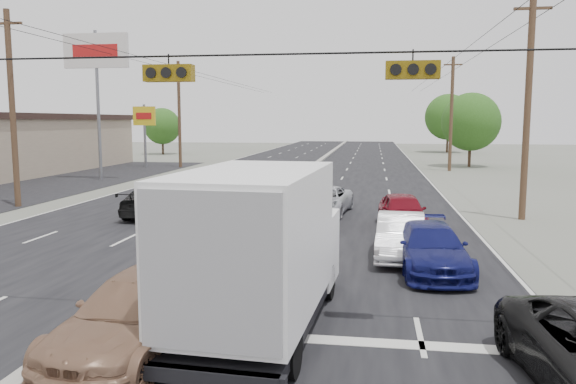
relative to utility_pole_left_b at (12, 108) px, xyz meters
name	(u,v)px	position (x,y,z in m)	size (l,w,h in m)	color
ground	(112,320)	(12.50, -15.00, -5.11)	(200.00, 200.00, 0.00)	#606356
road_surface	(295,180)	(12.50, 15.00, -5.11)	(20.00, 160.00, 0.02)	black
center_median	(295,179)	(12.50, 15.00, -5.01)	(0.50, 160.00, 0.20)	gray
parking_lot	(48,184)	(-4.50, 10.00, -5.11)	(10.00, 42.00, 0.02)	black
utility_pole_left_b	(12,108)	(0.00, 0.00, 0.00)	(1.60, 0.30, 10.00)	#422D1E
utility_pole_left_c	(179,114)	(0.00, 25.00, 0.00)	(1.60, 0.30, 10.00)	#422D1E
utility_pole_right_b	(528,106)	(25.00, 0.00, 0.00)	(1.60, 0.30, 10.00)	#422D1E
utility_pole_right_c	(451,113)	(25.00, 25.00, 0.00)	(1.60, 0.30, 10.00)	#422D1E
traffic_signals	(164,71)	(13.90, -15.00, 0.39)	(25.00, 0.30, 0.54)	black
pole_sign_billboard	(96,60)	(-2.00, 13.00, 3.76)	(5.00, 0.25, 11.00)	slate
pole_sign_far	(144,121)	(-3.50, 25.00, -0.70)	(2.20, 0.25, 6.00)	slate
tree_left_far	(162,126)	(-9.50, 45.00, -1.39)	(4.80, 4.80, 6.12)	#382619
tree_right_mid	(471,122)	(27.50, 30.00, -0.77)	(5.60, 5.60, 7.14)	#382619
tree_right_far	(448,117)	(28.50, 55.00, -0.15)	(6.40, 6.40, 8.16)	#382619
box_truck	(262,248)	(15.99, -15.13, -3.31)	(2.84, 7.05, 3.51)	black
tan_sedan	(142,314)	(13.90, -16.55, -4.36)	(2.11, 5.18, 1.50)	#8A644A
red_sedan	(223,250)	(13.90, -10.59, -4.48)	(1.33, 3.83, 1.26)	#B90B14
queue_car_a	(306,208)	(15.50, -3.09, -4.34)	(1.82, 4.53, 1.54)	black
queue_car_b	(401,237)	(19.20, -8.13, -4.40)	(1.50, 4.29, 1.41)	white
queue_car_c	(325,201)	(16.00, 0.12, -4.46)	(2.16, 4.67, 1.30)	#B6B8BE
queue_car_d	(431,249)	(20.01, -9.72, -4.42)	(1.93, 4.76, 1.38)	#111456
queue_car_e	(402,212)	(19.50, -3.19, -4.37)	(1.75, 4.34, 1.48)	maroon
oncoming_near	(154,202)	(8.11, -1.68, -4.42)	(1.93, 4.75, 1.38)	black
oncoming_far	(234,179)	(9.66, 7.47, -4.28)	(2.74, 5.94, 1.65)	silver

